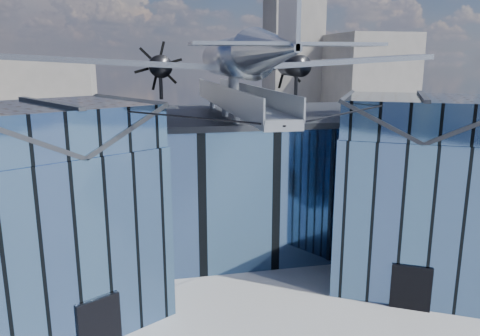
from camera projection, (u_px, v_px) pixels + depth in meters
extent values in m
plane|color=gray|center=(247.00, 287.00, 29.23)|extent=(120.00, 120.00, 0.00)
cube|color=#46668F|center=(221.00, 179.00, 36.72)|extent=(28.00, 14.00, 9.50)
cube|color=#292C32|center=(221.00, 116.00, 35.59)|extent=(28.00, 14.00, 0.40)
cube|color=#46668F|center=(61.00, 234.00, 25.03)|extent=(11.79, 11.43, 9.50)
cube|color=#46668F|center=(51.00, 126.00, 23.70)|extent=(11.56, 11.20, 2.20)
cube|color=#292C32|center=(3.00, 130.00, 22.23)|extent=(7.98, 9.23, 2.40)
cube|color=#292C32|center=(92.00, 122.00, 25.18)|extent=(7.98, 9.23, 2.40)
cube|color=#292C32|center=(48.00, 103.00, 23.44)|extent=(4.30, 7.10, 0.18)
cube|color=black|center=(99.00, 323.00, 22.89)|extent=(2.03, 1.32, 2.60)
cube|color=black|center=(135.00, 216.00, 27.98)|extent=(0.34, 0.34, 9.50)
cube|color=#46668F|center=(413.00, 208.00, 29.37)|extent=(11.79, 11.43, 9.50)
cube|color=#46668F|center=(421.00, 116.00, 28.04)|extent=(11.56, 11.20, 2.20)
cube|color=#292C32|center=(382.00, 114.00, 28.71)|extent=(7.98, 9.23, 2.40)
cube|color=#292C32|center=(462.00, 117.00, 27.38)|extent=(7.98, 9.23, 2.40)
cube|color=#292C32|center=(423.00, 96.00, 27.78)|extent=(4.30, 7.10, 0.18)
cube|color=black|center=(411.00, 288.00, 26.40)|extent=(2.03, 1.32, 2.60)
cube|color=black|center=(340.00, 202.00, 30.71)|extent=(0.34, 0.34, 9.50)
cube|color=#90949C|center=(235.00, 104.00, 30.04)|extent=(1.80, 21.00, 0.50)
cube|color=#90949C|center=(221.00, 94.00, 29.71)|extent=(0.08, 21.00, 1.10)
cube|color=#90949C|center=(249.00, 93.00, 30.08)|extent=(0.08, 21.00, 1.10)
cylinder|color=#90949C|center=(212.00, 102.00, 39.24)|extent=(0.44, 0.44, 1.35)
cylinder|color=#90949C|center=(225.00, 109.00, 33.53)|extent=(0.44, 0.44, 1.35)
cylinder|color=#90949C|center=(237.00, 115.00, 29.72)|extent=(0.44, 0.44, 1.35)
cylinder|color=#90949C|center=(233.00, 88.00, 30.30)|extent=(0.70, 0.70, 1.40)
cylinder|color=black|center=(157.00, 114.00, 21.75)|extent=(10.55, 6.08, 0.69)
cylinder|color=black|center=(365.00, 109.00, 23.92)|extent=(10.55, 6.08, 0.69)
cylinder|color=black|center=(192.00, 117.00, 27.64)|extent=(6.09, 17.04, 1.19)
cylinder|color=black|center=(289.00, 115.00, 28.88)|extent=(6.09, 17.04, 1.19)
cylinder|color=#A3A8B0|center=(233.00, 58.00, 29.86)|extent=(2.50, 11.00, 2.50)
sphere|color=#A3A8B0|center=(219.00, 58.00, 35.09)|extent=(2.50, 2.50, 2.50)
cube|color=black|center=(221.00, 48.00, 33.99)|extent=(1.60, 1.40, 0.50)
cone|color=#A3A8B0|center=(273.00, 50.00, 21.23)|extent=(2.50, 7.00, 2.50)
cube|color=#A3A8B0|center=(289.00, 8.00, 18.67)|extent=(0.18, 2.40, 3.40)
cube|color=#A3A8B0|center=(288.00, 44.00, 19.09)|extent=(8.00, 1.80, 0.14)
cube|color=#A3A8B0|center=(121.00, 62.00, 29.43)|extent=(14.00, 3.20, 1.08)
cylinder|color=black|center=(160.00, 66.00, 30.56)|extent=(1.44, 3.20, 1.44)
cone|color=black|center=(158.00, 66.00, 32.27)|extent=(0.70, 0.70, 0.70)
cube|color=black|center=(158.00, 66.00, 32.41)|extent=(1.05, 0.06, 3.33)
cube|color=black|center=(158.00, 66.00, 32.41)|extent=(2.53, 0.06, 2.53)
cube|color=black|center=(158.00, 66.00, 32.41)|extent=(3.33, 0.06, 1.05)
cylinder|color=black|center=(161.00, 86.00, 30.26)|extent=(0.24, 0.24, 1.75)
cube|color=#A3A8B0|center=(330.00, 62.00, 32.33)|extent=(14.00, 3.20, 1.08)
cylinder|color=black|center=(294.00, 66.00, 32.46)|extent=(1.44, 3.20, 1.44)
cone|color=black|center=(286.00, 65.00, 34.17)|extent=(0.70, 0.70, 0.70)
cube|color=black|center=(285.00, 65.00, 34.31)|extent=(1.05, 0.06, 3.33)
cube|color=black|center=(285.00, 65.00, 34.31)|extent=(2.53, 0.06, 2.53)
cube|color=black|center=(285.00, 65.00, 34.31)|extent=(3.33, 0.06, 1.05)
cylinder|color=black|center=(296.00, 84.00, 32.17)|extent=(0.24, 0.24, 1.75)
cube|color=slate|center=(366.00, 89.00, 79.48)|extent=(12.00, 14.00, 18.00)
cube|color=slate|center=(51.00, 103.00, 75.85)|extent=(14.00, 10.00, 14.00)
cube|color=slate|center=(292.00, 64.00, 86.03)|extent=(9.00, 9.00, 26.00)
cylinder|color=#322314|center=(421.00, 196.00, 44.46)|extent=(0.39, 0.39, 2.41)
sphere|color=#254819|center=(423.00, 174.00, 43.97)|extent=(3.71, 3.71, 3.15)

